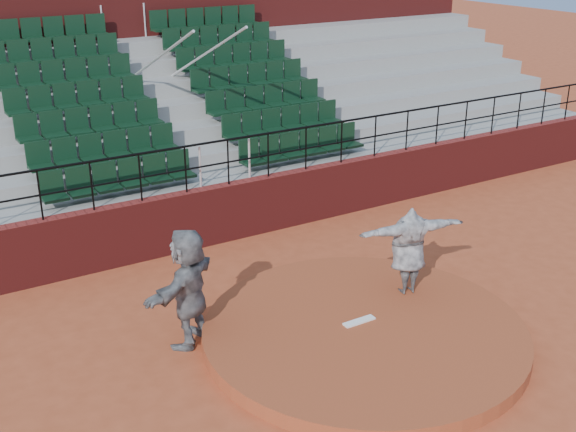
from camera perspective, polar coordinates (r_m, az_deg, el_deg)
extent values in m
plane|color=#A94726|center=(12.56, 6.01, -9.61)|extent=(90.00, 90.00, 0.00)
cylinder|color=#994122|center=(12.50, 6.03, -9.12)|extent=(5.50, 5.50, 0.25)
cube|color=white|center=(12.53, 5.64, -8.27)|extent=(0.60, 0.15, 0.03)
cube|color=maroon|center=(16.09, -4.62, 0.36)|extent=(24.00, 0.30, 1.30)
cylinder|color=black|center=(15.57, -4.81, 6.02)|extent=(24.00, 0.05, 0.05)
cylinder|color=black|center=(15.71, -4.75, 4.27)|extent=(24.00, 0.04, 0.04)
cylinder|color=black|center=(14.48, -19.01, 1.56)|extent=(0.04, 0.04, 1.00)
cylinder|color=black|center=(14.70, -15.25, 2.29)|extent=(0.04, 0.04, 1.00)
cylinder|color=black|center=(14.98, -11.60, 2.99)|extent=(0.04, 0.04, 1.00)
cylinder|color=black|center=(15.31, -8.09, 3.65)|extent=(0.04, 0.04, 1.00)
cylinder|color=black|center=(15.71, -4.75, 4.27)|extent=(0.04, 0.04, 1.00)
cylinder|color=black|center=(16.16, -1.57, 4.84)|extent=(0.04, 0.04, 1.00)
cylinder|color=black|center=(16.65, 1.43, 5.36)|extent=(0.04, 0.04, 1.00)
cylinder|color=black|center=(17.19, 4.25, 5.84)|extent=(0.04, 0.04, 1.00)
cylinder|color=black|center=(17.77, 6.90, 6.28)|extent=(0.04, 0.04, 1.00)
cylinder|color=black|center=(18.39, 9.38, 6.67)|extent=(0.04, 0.04, 1.00)
cylinder|color=black|center=(19.04, 11.70, 7.03)|extent=(0.04, 0.04, 1.00)
cylinder|color=black|center=(19.71, 13.87, 7.36)|extent=(0.04, 0.04, 1.00)
cylinder|color=black|center=(20.42, 15.89, 7.65)|extent=(0.04, 0.04, 1.00)
cylinder|color=black|center=(21.15, 17.78, 7.91)|extent=(0.04, 0.04, 1.00)
cylinder|color=black|center=(21.90, 19.54, 8.15)|extent=(0.04, 0.04, 1.00)
cylinder|color=black|center=(22.67, 21.19, 8.37)|extent=(0.04, 0.04, 1.00)
cube|color=gray|center=(16.58, -5.52, 0.99)|extent=(24.00, 0.85, 1.30)
cube|color=black|center=(15.47, -13.18, 2.93)|extent=(3.30, 0.48, 0.72)
cube|color=black|center=(17.29, 1.07, 5.51)|extent=(3.30, 0.48, 0.72)
cube|color=gray|center=(17.23, -6.79, 2.47)|extent=(24.00, 0.85, 1.70)
cube|color=black|center=(16.13, -14.29, 5.09)|extent=(3.30, 0.48, 0.72)
cube|color=black|center=(17.89, -0.38, 7.40)|extent=(3.30, 0.48, 0.72)
cube|color=gray|center=(17.91, -7.97, 3.84)|extent=(24.00, 0.85, 2.10)
cube|color=black|center=(16.82, -15.31, 7.09)|extent=(3.30, 0.48, 0.72)
cube|color=black|center=(18.51, -1.75, 9.16)|extent=(3.30, 0.48, 0.72)
cube|color=gray|center=(18.60, -9.06, 5.11)|extent=(24.00, 0.85, 2.50)
cube|color=black|center=(17.52, -16.26, 8.92)|extent=(3.30, 0.48, 0.72)
cube|color=black|center=(19.15, -3.05, 10.80)|extent=(3.30, 0.48, 0.72)
cube|color=gray|center=(19.31, -10.08, 6.28)|extent=(24.00, 0.85, 2.90)
cube|color=black|center=(18.25, -17.14, 10.60)|extent=(3.30, 0.48, 0.72)
cube|color=black|center=(19.82, -4.27, 12.32)|extent=(3.30, 0.48, 0.72)
cube|color=gray|center=(20.03, -11.03, 7.37)|extent=(24.00, 0.85, 3.30)
cube|color=black|center=(19.00, -17.97, 12.16)|extent=(3.30, 0.48, 0.72)
cube|color=black|center=(20.51, -5.42, 13.74)|extent=(3.30, 0.48, 0.72)
cube|color=gray|center=(20.76, -11.92, 8.38)|extent=(24.00, 0.85, 3.70)
cube|color=black|center=(19.77, -18.73, 13.59)|extent=(3.30, 0.48, 0.72)
cube|color=black|center=(21.22, -6.51, 15.06)|extent=(3.30, 0.48, 0.72)
cylinder|color=silver|center=(17.90, -11.28, 11.39)|extent=(0.06, 5.97, 2.46)
cylinder|color=silver|center=(18.34, -7.71, 11.85)|extent=(0.06, 5.97, 2.46)
cube|color=maroon|center=(22.25, -14.02, 13.56)|extent=(24.00, 3.00, 7.10)
imported|color=black|center=(13.28, 9.50, -2.68)|extent=(2.12, 1.00, 1.67)
imported|color=black|center=(12.04, -7.88, -5.57)|extent=(1.89, 1.63, 2.06)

